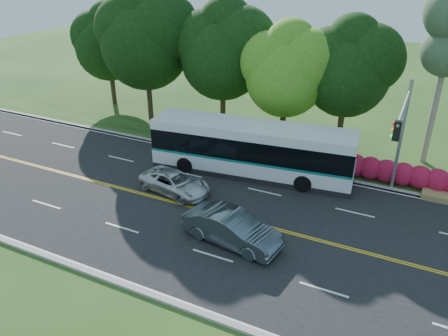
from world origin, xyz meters
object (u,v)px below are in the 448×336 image
at_px(transit_bus, 251,150).
at_px(sedan, 232,228).
at_px(suv, 175,182).
at_px(traffic_signal, 401,130).

xyz_separation_m(transit_bus, sedan, (2.13, -7.57, -0.86)).
distance_m(transit_bus, suv, 5.52).
distance_m(traffic_signal, transit_bus, 9.23).
bearing_deg(transit_bus, sedan, -80.80).
relative_size(traffic_signal, sedan, 1.36).
relative_size(sedan, suv, 1.11).
bearing_deg(traffic_signal, transit_bus, 179.58).
xyz_separation_m(traffic_signal, sedan, (-6.61, -7.50, -3.81)).
height_order(transit_bus, sedan, transit_bus).
relative_size(traffic_signal, transit_bus, 0.52).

